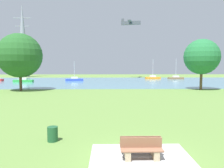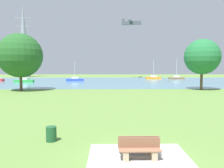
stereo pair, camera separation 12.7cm
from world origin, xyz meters
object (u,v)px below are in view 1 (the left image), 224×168
sailboat_green (23,80)px  electricity_pylon (23,40)px  sailboat_brown (176,78)px  bench_facing_inland (142,151)px  litter_bin (53,134)px  tree_east_near (20,56)px  tree_west_near (202,57)px  bench_facing_water (140,146)px  sailboat_orange (153,78)px  light_aircraft (131,23)px  sailboat_blue (74,79)px

sailboat_green → electricity_pylon: bearing=110.0°
sailboat_brown → bench_facing_inland: bearing=-108.4°
bench_facing_inland → litter_bin: (-4.41, 2.67, -0.07)m
tree_east_near → tree_west_near: (30.42, 0.89, -0.14)m
bench_facing_water → bench_facing_inland: (0.00, -0.54, 0.00)m
litter_bin → sailboat_brown: sailboat_brown is taller
sailboat_green → sailboat_orange: 38.42m
tree_west_near → light_aircraft: bearing=102.4°
sailboat_blue → tree_west_near: tree_west_near is taller
sailboat_brown → electricity_pylon: bearing=163.2°
bench_facing_inland → light_aircraft: light_aircraft is taller
sailboat_blue → electricity_pylon: electricity_pylon is taller
sailboat_orange → litter_bin: bearing=-106.5°
litter_bin → light_aircraft: bearing=80.4°
electricity_pylon → tree_east_near: bearing=-70.3°
light_aircraft → sailboat_orange: bearing=-35.1°
bench_facing_inland → light_aircraft: (6.36, 66.52, 17.99)m
bench_facing_water → sailboat_orange: sailboat_orange is taller
sailboat_green → electricity_pylon: electricity_pylon is taller
tree_east_near → tree_west_near: tree_east_near is taller
sailboat_brown → sailboat_green: 44.46m
sailboat_blue → tree_east_near: bearing=-102.2°
bench_facing_inland → sailboat_brown: (19.98, 60.20, -0.01)m
sailboat_orange → sailboat_blue: size_ratio=1.15×
bench_facing_water → tree_west_near: size_ratio=0.21×
electricity_pylon → light_aircraft: 40.83m
sailboat_brown → tree_west_near: size_ratio=0.74×
sailboat_green → tree_east_near: tree_east_near is taller
tree_west_near → electricity_pylon: bearing=135.2°
litter_bin → electricity_pylon: bearing=111.3°
tree_east_near → litter_bin: bearing=-65.8°
litter_bin → sailboat_orange: 61.65m
sailboat_brown → electricity_pylon: 56.92m
tree_east_near → electricity_pylon: (-17.27, 48.26, 7.93)m
bench_facing_water → electricity_pylon: electricity_pylon is taller
bench_facing_water → tree_west_near: tree_west_near is taller
bench_facing_water → tree_west_near: 32.28m
litter_bin → sailboat_blue: size_ratio=0.15×
bench_facing_water → bench_facing_inland: 0.54m
sailboat_green → sailboat_blue: size_ratio=1.20×
sailboat_orange → bench_facing_inland: bearing=-102.0°
bench_facing_inland → sailboat_orange: bearing=78.0°
sailboat_orange → tree_west_near: tree_west_near is taller
sailboat_brown → light_aircraft: size_ratio=0.76×
sailboat_orange → tree_east_near: (-28.84, -33.86, 5.34)m
tree_east_near → tree_west_near: 30.43m
bench_facing_water → tree_west_near: bearing=62.6°
sailboat_blue → sailboat_orange: bearing=21.7°
sailboat_green → tree_west_near: tree_west_near is taller
bench_facing_inland → electricity_pylon: 84.09m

